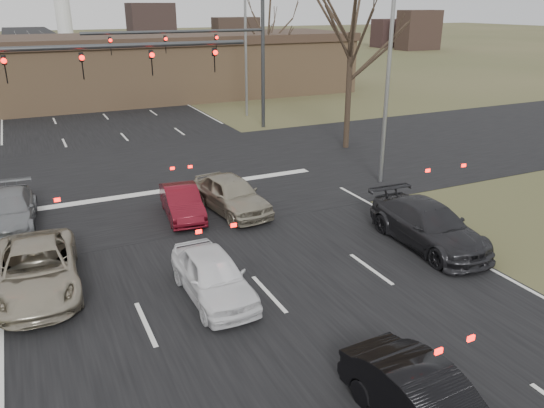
{
  "coord_description": "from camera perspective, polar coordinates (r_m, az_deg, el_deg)",
  "views": [
    {
      "loc": [
        -5.58,
        -8.9,
        7.72
      ],
      "look_at": [
        0.94,
        4.75,
        2.0
      ],
      "focal_mm": 35.0,
      "sensor_mm": 36.0,
      "label": 1
    }
  ],
  "objects": [
    {
      "name": "car_white_sedan",
      "position": [
        14.92,
        -6.37,
        -7.65
      ],
      "size": [
        1.6,
        3.91,
        1.33
      ],
      "primitive_type": "imported",
      "rotation": [
        0.0,
        0.0,
        0.01
      ],
      "color": "white",
      "rests_on": "ground"
    },
    {
      "name": "road_cross",
      "position": [
        25.72,
        -11.82,
        2.83
      ],
      "size": [
        200.0,
        14.0,
        0.02
      ],
      "primitive_type": "cube",
      "color": "black",
      "rests_on": "ground"
    },
    {
      "name": "car_charcoal_sedan",
      "position": [
        18.66,
        16.5,
        -2.22
      ],
      "size": [
        2.22,
        5.05,
        1.44
      ],
      "primitive_type": "imported",
      "rotation": [
        0.0,
        0.0,
        -0.04
      ],
      "color": "black",
      "rests_on": "ground"
    },
    {
      "name": "car_silver_suv",
      "position": [
        16.52,
        -23.99,
        -6.45
      ],
      "size": [
        2.52,
        4.98,
        1.35
      ],
      "primitive_type": "imported",
      "rotation": [
        0.0,
        0.0,
        -0.06
      ],
      "color": "#A29983",
      "rests_on": "ground"
    },
    {
      "name": "tree_right_far",
      "position": [
        48.49,
        -0.43,
        19.81
      ],
      "size": [
        5.4,
        5.4,
        9.0
      ],
      "color": "black",
      "rests_on": "ground"
    },
    {
      "name": "building",
      "position": [
        47.77,
        -16.74,
        13.8
      ],
      "size": [
        42.4,
        10.4,
        5.3
      ],
      "color": "#8F6E4D",
      "rests_on": "ground"
    },
    {
      "name": "mast_arm_far",
      "position": [
        34.1,
        -5.47,
        16.08
      ],
      "size": [
        11.12,
        0.24,
        8.0
      ],
      "color": "#383A3D",
      "rests_on": "ground"
    },
    {
      "name": "car_red_ahead",
      "position": [
        20.61,
        -9.66,
        0.19
      ],
      "size": [
        1.65,
        3.72,
        1.19
      ],
      "primitive_type": "imported",
      "rotation": [
        0.0,
        0.0,
        -0.11
      ],
      "color": "#580C16",
      "rests_on": "ground"
    },
    {
      "name": "road_main",
      "position": [
        69.55,
        -21.32,
        12.98
      ],
      "size": [
        14.0,
        300.0,
        0.02
      ],
      "primitive_type": "cube",
      "color": "black",
      "rests_on": "ground"
    },
    {
      "name": "mast_arm_near",
      "position": [
        22.06,
        -25.0,
        11.95
      ],
      "size": [
        12.12,
        0.24,
        8.0
      ],
      "color": "#383A3D",
      "rests_on": "ground"
    },
    {
      "name": "ground",
      "position": [
        13.03,
        5.5,
        -15.72
      ],
      "size": [
        360.0,
        360.0,
        0.0
      ],
      "primitive_type": "plane",
      "color": "#3F4525",
      "rests_on": "ground"
    },
    {
      "name": "car_silver_ahead",
      "position": [
        20.85,
        -4.38,
        1.06
      ],
      "size": [
        2.23,
        4.45,
        1.46
      ],
      "primitive_type": "imported",
      "rotation": [
        0.0,
        0.0,
        0.12
      ],
      "color": "gray",
      "rests_on": "ground"
    },
    {
      "name": "car_grey_ahead",
      "position": [
        21.65,
        -26.43,
        -0.64
      ],
      "size": [
        2.13,
        4.5,
        1.27
      ],
      "primitive_type": "imported",
      "rotation": [
        0.0,
        0.0,
        -0.08
      ],
      "color": "gray",
      "rests_on": "ground"
    },
    {
      "name": "car_black_hatch",
      "position": [
        11.05,
        16.37,
        -20.07
      ],
      "size": [
        1.58,
        3.98,
        1.29
      ],
      "primitive_type": "imported",
      "rotation": [
        0.0,
        0.0,
        0.06
      ],
      "color": "black",
      "rests_on": "ground"
    },
    {
      "name": "streetlight_right_far",
      "position": [
        38.92,
        -3.12,
        17.54
      ],
      "size": [
        2.34,
        0.25,
        10.0
      ],
      "color": "gray",
      "rests_on": "ground"
    },
    {
      "name": "streetlight_right_near",
      "position": [
        23.85,
        12.17,
        15.14
      ],
      "size": [
        2.34,
        0.25,
        10.0
      ],
      "color": "gray",
      "rests_on": "ground"
    }
  ]
}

